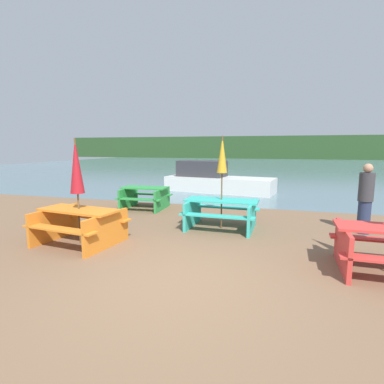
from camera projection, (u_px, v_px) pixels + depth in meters
The scene contains 10 objects.
ground_plane at pixel (175, 282), 4.65m from camera, with size 60.00×60.00×0.00m, color brown.
water at pixel (265, 165), 34.18m from camera, with size 60.00×50.00×0.00m.
far_treeline at pixel (271, 147), 52.88m from camera, with size 80.00×1.60×4.00m.
picnic_table_orange at pixel (79, 222), 6.43m from camera, with size 1.89×1.58×0.76m.
picnic_table_teal at pixel (221, 211), 7.66m from camera, with size 1.87×1.43×0.75m.
picnic_table_green at pixel (145, 196), 10.11m from camera, with size 1.56×1.43×0.74m.
umbrella_gold at pixel (222, 156), 7.45m from camera, with size 0.26×0.26×2.35m.
umbrella_crimson at pixel (76, 167), 6.25m from camera, with size 0.29×0.29×2.26m.
boat at pixel (215, 180), 14.04m from camera, with size 5.19×2.46×1.43m.
person at pixel (365, 199), 7.14m from camera, with size 0.34×0.34×1.69m.
Camera 1 is at (1.48, -4.14, 2.07)m, focal length 28.00 mm.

